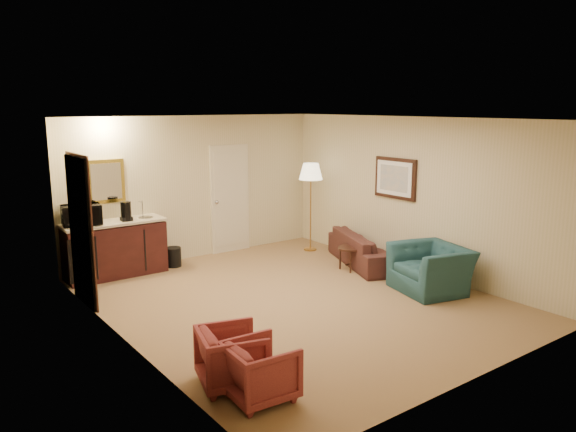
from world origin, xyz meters
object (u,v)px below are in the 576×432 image
(teal_armchair, at_px, (431,261))
(rose_chair_near, at_px, (260,368))
(waste_bin, at_px, (173,257))
(coffee_maker, at_px, (126,211))
(floor_lamp, at_px, (311,207))
(sofa, at_px, (366,243))
(coffee_table, at_px, (356,257))
(wetbar_cabinet, at_px, (115,249))
(microwave, at_px, (81,213))
(rose_chair_far, at_px, (232,354))

(teal_armchair, height_order, rose_chair_near, teal_armchair)
(waste_bin, bearing_deg, coffee_maker, -179.36)
(floor_lamp, bearing_deg, rose_chair_near, -133.83)
(sofa, height_order, coffee_table, sofa)
(wetbar_cabinet, relative_size, waste_bin, 4.84)
(coffee_table, height_order, microwave, microwave)
(teal_armchair, bearing_deg, floor_lamp, -167.50)
(waste_bin, height_order, microwave, microwave)
(coffee_table, bearing_deg, teal_armchair, -86.25)
(sofa, height_order, floor_lamp, floor_lamp)
(waste_bin, bearing_deg, rose_chair_far, -107.87)
(waste_bin, xyz_separation_m, coffee_maker, (-0.81, -0.01, 0.91))
(waste_bin, bearing_deg, rose_chair_near, -105.59)
(sofa, height_order, teal_armchair, teal_armchair)
(coffee_maker, bearing_deg, rose_chair_far, -105.02)
(teal_armchair, height_order, coffee_maker, coffee_maker)
(rose_chair_far, bearing_deg, rose_chair_near, -153.52)
(wetbar_cabinet, distance_m, sofa, 4.29)
(rose_chair_near, bearing_deg, coffee_table, -50.86)
(wetbar_cabinet, bearing_deg, sofa, -27.59)
(rose_chair_far, xyz_separation_m, waste_bin, (1.37, 4.25, -0.16))
(teal_armchair, bearing_deg, rose_chair_far, -65.94)
(rose_chair_near, distance_m, microwave, 4.81)
(microwave, xyz_separation_m, coffee_maker, (0.69, -0.10, -0.04))
(sofa, bearing_deg, wetbar_cabinet, 84.29)
(wetbar_cabinet, distance_m, coffee_maker, 0.65)
(sofa, relative_size, coffee_maker, 6.06)
(teal_armchair, xyz_separation_m, rose_chair_far, (-3.93, -0.70, -0.14))
(rose_chair_near, relative_size, rose_chair_far, 0.96)
(wetbar_cabinet, relative_size, coffee_maker, 5.15)
(sofa, distance_m, floor_lamp, 1.45)
(wetbar_cabinet, relative_size, floor_lamp, 0.96)
(wetbar_cabinet, height_order, microwave, microwave)
(rose_chair_near, xyz_separation_m, coffee_table, (3.75, 2.63, -0.11))
(waste_bin, distance_m, coffee_maker, 1.22)
(rose_chair_far, height_order, floor_lamp, floor_lamp)
(microwave, bearing_deg, sofa, -16.08)
(rose_chair_near, height_order, microwave, microwave)
(waste_bin, xyz_separation_m, microwave, (-1.49, 0.09, 0.95))
(teal_armchair, relative_size, rose_chair_far, 1.64)
(coffee_table, bearing_deg, sofa, 17.12)
(rose_chair_near, height_order, coffee_maker, coffee_maker)
(teal_armchair, relative_size, floor_lamp, 0.63)
(rose_chair_far, height_order, coffee_maker, coffee_maker)
(teal_armchair, distance_m, waste_bin, 4.39)
(wetbar_cabinet, height_order, rose_chair_near, wetbar_cabinet)
(wetbar_cabinet, distance_m, rose_chair_far, 4.34)
(microwave, bearing_deg, waste_bin, 5.48)
(wetbar_cabinet, distance_m, floor_lamp, 3.70)
(coffee_table, bearing_deg, floor_lamp, 83.16)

